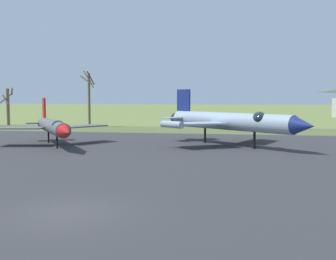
% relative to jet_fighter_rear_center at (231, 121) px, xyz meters
% --- Properties ---
extents(ground_plane, '(600.00, 600.00, 0.00)m').
position_rel_jet_fighter_rear_center_xyz_m(ground_plane, '(-5.78, -24.08, -2.43)').
color(ground_plane, olive).
extents(asphalt_apron, '(107.85, 45.84, 0.05)m').
position_rel_jet_fighter_rear_center_xyz_m(asphalt_apron, '(-5.78, -10.32, -2.41)').
color(asphalt_apron, '#333335').
rests_on(asphalt_apron, ground).
extents(grass_verge_strip, '(167.85, 12.00, 0.06)m').
position_rel_jet_fighter_rear_center_xyz_m(grass_verge_strip, '(-5.78, 18.60, -2.40)').
color(grass_verge_strip, '#546134').
rests_on(grass_verge_strip, ground).
extents(jet_fighter_rear_center, '(14.60, 13.25, 5.55)m').
position_rel_jet_fighter_rear_center_xyz_m(jet_fighter_rear_center, '(0.00, 0.00, 0.00)').
color(jet_fighter_rear_center, '#8EA3B2').
rests_on(jet_fighter_rear_center, ground).
extents(jet_fighter_rear_left, '(10.68, 12.30, 4.63)m').
position_rel_jet_fighter_rear_center_xyz_m(jet_fighter_rear_left, '(-16.63, -3.10, -0.53)').
color(jet_fighter_rear_left, '#565B60').
rests_on(jet_fighter_rear_left, ground).
extents(bare_tree_left_of_center, '(2.79, 2.35, 6.40)m').
position_rel_jet_fighter_rear_center_xyz_m(bare_tree_left_of_center, '(-37.78, 23.50, 0.98)').
color(bare_tree_left_of_center, brown).
rests_on(bare_tree_left_of_center, ground).
extents(bare_tree_center, '(2.11, 1.53, 8.98)m').
position_rel_jet_fighter_rear_center_xyz_m(bare_tree_center, '(-22.81, 22.07, 2.47)').
color(bare_tree_center, brown).
rests_on(bare_tree_center, ground).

